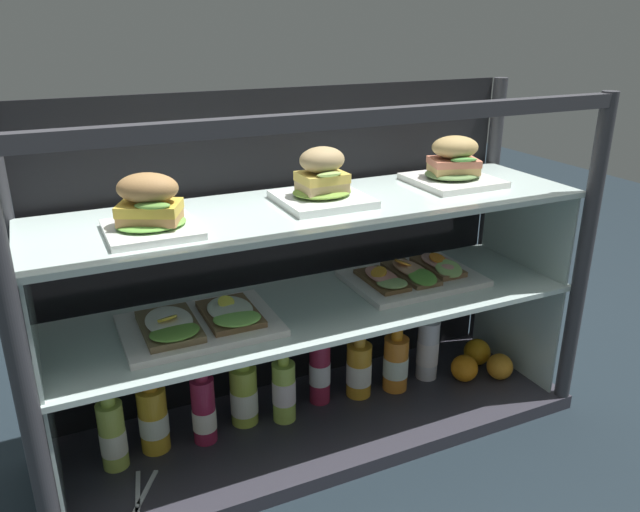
{
  "coord_description": "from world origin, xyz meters",
  "views": [
    {
      "loc": [
        -0.58,
        -1.23,
        1.01
      ],
      "look_at": [
        0.0,
        0.0,
        0.49
      ],
      "focal_mm": 34.85,
      "sensor_mm": 36.0,
      "label": 1
    }
  ],
  "objects_px": {
    "open_sandwich_tray_center": "(200,323)",
    "juice_bottle_front_second": "(244,394)",
    "juice_bottle_front_middle": "(359,369)",
    "juice_bottle_front_right_end": "(396,362)",
    "plated_roll_sandwich_mid_left": "(150,210)",
    "orange_fruit_beside_bottles": "(464,368)",
    "open_sandwich_tray_near_right_corner": "(413,275)",
    "juice_bottle_tucked_behind": "(112,434)",
    "juice_bottle_near_post": "(284,389)",
    "plated_roll_sandwich_near_right_corner": "(454,166)",
    "juice_bottle_back_right": "(204,409)",
    "juice_bottle_back_left": "(428,348)",
    "juice_bottle_back_center": "(153,417)",
    "orange_fruit_rolled_forward": "(500,366)",
    "orange_fruit_near_left_post": "(477,352)",
    "plated_roll_sandwich_near_left_corner": "(322,183)",
    "juice_bottle_front_left_end": "(320,370)"
  },
  "relations": [
    {
      "from": "plated_roll_sandwich_mid_left",
      "to": "juice_bottle_back_center",
      "type": "xyz_separation_m",
      "value": [
        -0.03,
        0.1,
        -0.54
      ]
    },
    {
      "from": "open_sandwich_tray_near_right_corner",
      "to": "juice_bottle_front_right_end",
      "type": "bearing_deg",
      "value": 158.29
    },
    {
      "from": "plated_roll_sandwich_near_left_corner",
      "to": "juice_bottle_front_right_end",
      "type": "relative_size",
      "value": 0.91
    },
    {
      "from": "juice_bottle_back_center",
      "to": "juice_bottle_front_left_end",
      "type": "height_order",
      "value": "juice_bottle_front_left_end"
    },
    {
      "from": "plated_roll_sandwich_near_left_corner",
      "to": "juice_bottle_front_right_end",
      "type": "height_order",
      "value": "plated_roll_sandwich_near_left_corner"
    },
    {
      "from": "juice_bottle_near_post",
      "to": "orange_fruit_beside_bottles",
      "type": "xyz_separation_m",
      "value": [
        0.54,
        -0.05,
        -0.05
      ]
    },
    {
      "from": "juice_bottle_back_left",
      "to": "juice_bottle_front_left_end",
      "type": "bearing_deg",
      "value": 176.39
    },
    {
      "from": "juice_bottle_back_left",
      "to": "orange_fruit_near_left_post",
      "type": "height_order",
      "value": "juice_bottle_back_left"
    },
    {
      "from": "plated_roll_sandwich_near_right_corner",
      "to": "juice_bottle_back_left",
      "type": "height_order",
      "value": "plated_roll_sandwich_near_right_corner"
    },
    {
      "from": "juice_bottle_tucked_behind",
      "to": "juice_bottle_front_right_end",
      "type": "xyz_separation_m",
      "value": [
        0.76,
        0.0,
        -0.01
      ]
    },
    {
      "from": "juice_bottle_front_middle",
      "to": "juice_bottle_front_second",
      "type": "bearing_deg",
      "value": 177.51
    },
    {
      "from": "plated_roll_sandwich_near_right_corner",
      "to": "orange_fruit_near_left_post",
      "type": "height_order",
      "value": "plated_roll_sandwich_near_right_corner"
    },
    {
      "from": "open_sandwich_tray_near_right_corner",
      "to": "juice_bottle_back_center",
      "type": "height_order",
      "value": "open_sandwich_tray_near_right_corner"
    },
    {
      "from": "juice_bottle_front_right_end",
      "to": "orange_fruit_near_left_post",
      "type": "distance_m",
      "value": 0.3
    },
    {
      "from": "juice_bottle_front_middle",
      "to": "juice_bottle_back_right",
      "type": "bearing_deg",
      "value": -177.8
    },
    {
      "from": "juice_bottle_tucked_behind",
      "to": "juice_bottle_front_right_end",
      "type": "height_order",
      "value": "juice_bottle_tucked_behind"
    },
    {
      "from": "juice_bottle_near_post",
      "to": "juice_bottle_back_left",
      "type": "distance_m",
      "value": 0.45
    },
    {
      "from": "juice_bottle_near_post",
      "to": "plated_roll_sandwich_near_right_corner",
      "type": "bearing_deg",
      "value": -0.52
    },
    {
      "from": "plated_roll_sandwich_near_right_corner",
      "to": "juice_bottle_back_right",
      "type": "xyz_separation_m",
      "value": [
        -0.68,
        0.01,
        -0.53
      ]
    },
    {
      "from": "juice_bottle_front_left_end",
      "to": "open_sandwich_tray_near_right_corner",
      "type": "bearing_deg",
      "value": -10.56
    },
    {
      "from": "open_sandwich_tray_center",
      "to": "orange_fruit_near_left_post",
      "type": "distance_m",
      "value": 0.89
    },
    {
      "from": "juice_bottle_front_second",
      "to": "juice_bottle_front_left_end",
      "type": "height_order",
      "value": "juice_bottle_front_left_end"
    },
    {
      "from": "plated_roll_sandwich_near_left_corner",
      "to": "juice_bottle_front_left_end",
      "type": "bearing_deg",
      "value": 69.84
    },
    {
      "from": "juice_bottle_tucked_behind",
      "to": "orange_fruit_near_left_post",
      "type": "xyz_separation_m",
      "value": [
        1.05,
        0.01,
        -0.05
      ]
    },
    {
      "from": "open_sandwich_tray_near_right_corner",
      "to": "juice_bottle_near_post",
      "type": "bearing_deg",
      "value": 178.28
    },
    {
      "from": "juice_bottle_back_center",
      "to": "juice_bottle_front_left_end",
      "type": "relative_size",
      "value": 0.96
    },
    {
      "from": "juice_bottle_back_center",
      "to": "juice_bottle_tucked_behind",
      "type": "bearing_deg",
      "value": -166.44
    },
    {
      "from": "juice_bottle_back_center",
      "to": "juice_bottle_front_middle",
      "type": "xyz_separation_m",
      "value": [
        0.55,
        -0.0,
        -0.01
      ]
    },
    {
      "from": "plated_roll_sandwich_near_left_corner",
      "to": "juice_bottle_tucked_behind",
      "type": "height_order",
      "value": "plated_roll_sandwich_near_left_corner"
    },
    {
      "from": "juice_bottle_tucked_behind",
      "to": "juice_bottle_near_post",
      "type": "relative_size",
      "value": 1.03
    },
    {
      "from": "juice_bottle_back_left",
      "to": "juice_bottle_back_right",
      "type": "bearing_deg",
      "value": -178.88
    },
    {
      "from": "juice_bottle_back_right",
      "to": "juice_bottle_back_left",
      "type": "xyz_separation_m",
      "value": [
        0.66,
        0.01,
        0.0
      ]
    },
    {
      "from": "plated_roll_sandwich_mid_left",
      "to": "orange_fruit_beside_bottles",
      "type": "bearing_deg",
      "value": 1.85
    },
    {
      "from": "plated_roll_sandwich_near_left_corner",
      "to": "juice_bottle_near_post",
      "type": "relative_size",
      "value": 0.89
    },
    {
      "from": "open_sandwich_tray_center",
      "to": "juice_bottle_back_center",
      "type": "height_order",
      "value": "open_sandwich_tray_center"
    },
    {
      "from": "open_sandwich_tray_near_right_corner",
      "to": "juice_bottle_front_second",
      "type": "bearing_deg",
      "value": 174.61
    },
    {
      "from": "juice_bottle_front_right_end",
      "to": "orange_fruit_beside_bottles",
      "type": "relative_size",
      "value": 2.8
    },
    {
      "from": "juice_bottle_back_center",
      "to": "juice_bottle_near_post",
      "type": "distance_m",
      "value": 0.33
    },
    {
      "from": "juice_bottle_near_post",
      "to": "orange_fruit_near_left_post",
      "type": "height_order",
      "value": "juice_bottle_near_post"
    },
    {
      "from": "open_sandwich_tray_center",
      "to": "open_sandwich_tray_near_right_corner",
      "type": "relative_size",
      "value": 1.0
    },
    {
      "from": "open_sandwich_tray_near_right_corner",
      "to": "juice_bottle_front_middle",
      "type": "xyz_separation_m",
      "value": [
        -0.14,
        0.03,
        -0.26
      ]
    },
    {
      "from": "plated_roll_sandwich_near_right_corner",
      "to": "orange_fruit_rolled_forward",
      "type": "relative_size",
      "value": 2.74
    },
    {
      "from": "juice_bottle_front_middle",
      "to": "juice_bottle_front_right_end",
      "type": "xyz_separation_m",
      "value": [
        0.11,
        -0.02,
        0.0
      ]
    },
    {
      "from": "open_sandwich_tray_center",
      "to": "juice_bottle_front_second",
      "type": "distance_m",
      "value": 0.3
    },
    {
      "from": "juice_bottle_front_second",
      "to": "juice_bottle_back_left",
      "type": "relative_size",
      "value": 0.9
    },
    {
      "from": "open_sandwich_tray_center",
      "to": "juice_bottle_front_second",
      "type": "xyz_separation_m",
      "value": [
        0.12,
        0.08,
        -0.26
      ]
    },
    {
      "from": "juice_bottle_tucked_behind",
      "to": "juice_bottle_front_left_end",
      "type": "bearing_deg",
      "value": 3.95
    },
    {
      "from": "plated_roll_sandwich_near_left_corner",
      "to": "orange_fruit_near_left_post",
      "type": "bearing_deg",
      "value": 3.7
    },
    {
      "from": "juice_bottle_front_second",
      "to": "orange_fruit_near_left_post",
      "type": "xyz_separation_m",
      "value": [
        0.72,
        -0.02,
        -0.04
      ]
    },
    {
      "from": "open_sandwich_tray_center",
      "to": "juice_bottle_front_right_end",
      "type": "xyz_separation_m",
      "value": [
        0.55,
        0.05,
        -0.26
      ]
    }
  ]
}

